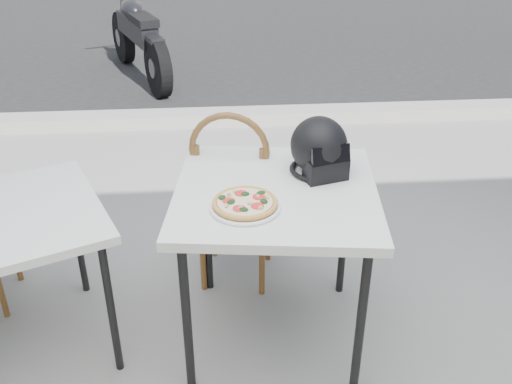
{
  "coord_description": "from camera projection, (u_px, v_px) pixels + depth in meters",
  "views": [
    {
      "loc": [
        -0.16,
        -2.1,
        2.06
      ],
      "look_at": [
        0.01,
        -0.01,
        0.9
      ],
      "focal_mm": 40.0,
      "sensor_mm": 36.0,
      "label": 1
    }
  ],
  "objects": [
    {
      "name": "motorcycle",
      "position": [
        138.0,
        39.0,
        6.48
      ],
      "size": [
        0.88,
        1.97,
        1.03
      ],
      "rotation": [
        0.0,
        0.0,
        0.37
      ],
      "color": "black",
      "rests_on": "street_asphalt"
    },
    {
      "name": "pizza",
      "position": [
        245.0,
        203.0,
        2.36
      ],
      "size": [
        0.34,
        0.34,
        0.03
      ],
      "rotation": [
        0.0,
        0.0,
        0.28
      ],
      "color": "#DBA350",
      "rests_on": "plate"
    },
    {
      "name": "cafe_chair_main",
      "position": [
        233.0,
        191.0,
        3.03
      ],
      "size": [
        0.49,
        0.49,
        1.08
      ],
      "rotation": [
        0.0,
        0.0,
        2.94
      ],
      "color": "brown",
      "rests_on": "ground"
    },
    {
      "name": "plate",
      "position": [
        245.0,
        207.0,
        2.37
      ],
      "size": [
        0.34,
        0.34,
        0.02
      ],
      "rotation": [
        0.0,
        0.0,
        0.15
      ],
      "color": "white",
      "rests_on": "cafe_table_main"
    },
    {
      "name": "helmet",
      "position": [
        320.0,
        149.0,
        2.61
      ],
      "size": [
        0.33,
        0.34,
        0.27
      ],
      "rotation": [
        0.0,
        0.0,
        0.28
      ],
      "color": "black",
      "rests_on": "cafe_table_main"
    },
    {
      "name": "cafe_table_main",
      "position": [
        276.0,
        204.0,
        2.56
      ],
      "size": [
        1.0,
        1.0,
        0.85
      ],
      "rotation": [
        0.0,
        0.0,
        -0.12
      ],
      "color": "white",
      "rests_on": "ground"
    },
    {
      "name": "ground",
      "position": [
        254.0,
        348.0,
        2.84
      ],
      "size": [
        80.0,
        80.0,
        0.0
      ],
      "primitive_type": "plane",
      "color": "gray",
      "rests_on": "ground"
    },
    {
      "name": "curb",
      "position": [
        230.0,
        117.0,
        5.43
      ],
      "size": [
        30.0,
        0.25,
        0.12
      ],
      "primitive_type": "cube",
      "color": "gray",
      "rests_on": "ground"
    },
    {
      "name": "street_asphalt",
      "position": [
        220.0,
        27.0,
        8.95
      ],
      "size": [
        30.0,
        8.0,
        0.0
      ],
      "primitive_type": "cube",
      "color": "black",
      "rests_on": "ground"
    },
    {
      "name": "cafe_table_side",
      "position": [
        6.0,
        228.0,
        2.52
      ],
      "size": [
        1.07,
        1.07,
        0.77
      ],
      "rotation": [
        0.0,
        0.0,
        0.41
      ],
      "color": "white",
      "rests_on": "ground"
    }
  ]
}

